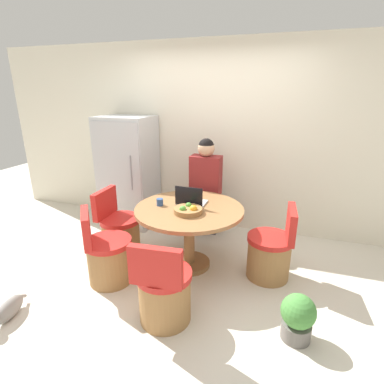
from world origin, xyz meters
TOP-DOWN VIEW (x-y plane):
  - ground_plane at (0.00, 0.00)m, footprint 12.00×12.00m
  - wall_back at (0.00, 1.54)m, footprint 7.00×0.06m
  - refrigerator at (-1.23, 1.18)m, footprint 0.75×0.64m
  - dining_table at (0.02, 0.30)m, footprint 1.20×1.20m
  - chair_right_side at (0.92, 0.37)m, footprint 0.48×0.48m
  - chair_left_side at (-0.89, 0.30)m, footprint 0.48×0.48m
  - chair_near_left_corner at (-0.70, -0.25)m, footprint 0.55×0.55m
  - chair_near_camera at (0.10, -0.60)m, footprint 0.48×0.49m
  - person_seated at (-0.01, 1.13)m, footprint 0.40×0.37m
  - laptop at (0.01, 0.40)m, footprint 0.31×0.24m
  - fruit_bowl at (0.06, 0.16)m, footprint 0.30×0.30m
  - coffee_cup at (-0.31, 0.27)m, footprint 0.07×0.07m
  - cat at (-1.24, -1.04)m, footprint 0.19×0.47m
  - potted_plant at (1.21, -0.45)m, footprint 0.28×0.28m

SIDE VIEW (x-z plane):
  - ground_plane at x=0.00m, z-range 0.00..0.00m
  - cat at x=-1.24m, z-range 0.00..0.18m
  - potted_plant at x=1.21m, z-range 0.01..0.42m
  - chair_right_side at x=0.92m, z-range -0.13..0.69m
  - chair_left_side at x=-0.89m, z-range -0.13..0.69m
  - chair_near_left_corner at x=-0.70m, z-range -0.13..0.69m
  - chair_near_camera at x=0.10m, z-range -0.13..0.69m
  - dining_table at x=0.02m, z-range 0.20..0.93m
  - fruit_bowl at x=0.06m, z-range 0.71..0.81m
  - person_seated at x=-0.01m, z-range 0.08..1.45m
  - coffee_cup at x=-0.31m, z-range 0.72..0.80m
  - laptop at x=0.01m, z-range 0.66..0.89m
  - refrigerator at x=-1.23m, z-range 0.00..1.61m
  - wall_back at x=0.00m, z-range 0.00..2.60m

